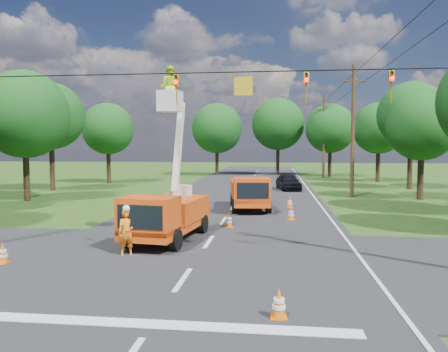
# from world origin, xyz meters

# --- Properties ---
(ground) EXTENTS (140.00, 140.00, 0.00)m
(ground) POSITION_xyz_m (0.00, 20.00, 0.00)
(ground) COLOR #214514
(ground) RESTS_ON ground
(road_main) EXTENTS (12.00, 100.00, 0.06)m
(road_main) POSITION_xyz_m (0.00, 20.00, 0.00)
(road_main) COLOR black
(road_main) RESTS_ON ground
(road_cross) EXTENTS (56.00, 10.00, 0.07)m
(road_cross) POSITION_xyz_m (0.00, 2.00, 0.00)
(road_cross) COLOR black
(road_cross) RESTS_ON ground
(stop_bar) EXTENTS (9.00, 0.45, 0.02)m
(stop_bar) POSITION_xyz_m (0.00, -3.20, 0.00)
(stop_bar) COLOR silver
(stop_bar) RESTS_ON ground
(edge_line) EXTENTS (0.12, 90.00, 0.02)m
(edge_line) POSITION_xyz_m (5.60, 20.00, 0.00)
(edge_line) COLOR silver
(edge_line) RESTS_ON ground
(bucket_truck) EXTENTS (2.75, 5.66, 7.20)m
(bucket_truck) POSITION_xyz_m (-1.75, 5.17, 1.57)
(bucket_truck) COLOR red
(bucket_truck) RESTS_ON ground
(second_truck) EXTENTS (2.79, 5.82, 2.10)m
(second_truck) POSITION_xyz_m (1.11, 14.31, 1.09)
(second_truck) COLOR red
(second_truck) RESTS_ON ground
(ground_worker) EXTENTS (0.72, 0.62, 1.68)m
(ground_worker) POSITION_xyz_m (-2.60, 2.63, 0.84)
(ground_worker) COLOR orange
(ground_worker) RESTS_ON ground
(distant_car) EXTENTS (2.47, 4.52, 1.46)m
(distant_car) POSITION_xyz_m (3.83, 26.65, 0.73)
(distant_car) COLOR black
(distant_car) RESTS_ON ground
(traffic_cone_0) EXTENTS (0.38, 0.38, 0.71)m
(traffic_cone_0) POSITION_xyz_m (2.75, -2.48, 0.36)
(traffic_cone_0) COLOR #E1600B
(traffic_cone_0) RESTS_ON ground
(traffic_cone_1) EXTENTS (0.38, 0.38, 0.71)m
(traffic_cone_1) POSITION_xyz_m (0.46, 8.33, 0.36)
(traffic_cone_1) COLOR #E1600B
(traffic_cone_1) RESTS_ON ground
(traffic_cone_2) EXTENTS (0.38, 0.38, 0.71)m
(traffic_cone_2) POSITION_xyz_m (3.50, 10.83, 0.36)
(traffic_cone_2) COLOR #E1600B
(traffic_cone_2) RESTS_ON ground
(traffic_cone_3) EXTENTS (0.38, 0.38, 0.71)m
(traffic_cone_3) POSITION_xyz_m (-6.31, 1.08, 0.36)
(traffic_cone_3) COLOR #E1600B
(traffic_cone_3) RESTS_ON ground
(traffic_cone_6) EXTENTS (0.38, 0.38, 0.71)m
(traffic_cone_6) POSITION_xyz_m (3.58, 15.40, 0.36)
(traffic_cone_6) COLOR #E1600B
(traffic_cone_6) RESTS_ON ground
(pole_right_mid) EXTENTS (1.80, 0.30, 10.00)m
(pole_right_mid) POSITION_xyz_m (8.50, 22.00, 5.11)
(pole_right_mid) COLOR #4C3823
(pole_right_mid) RESTS_ON ground
(pole_right_far) EXTENTS (1.80, 0.30, 10.00)m
(pole_right_far) POSITION_xyz_m (8.50, 42.00, 5.11)
(pole_right_far) COLOR #4C3823
(pole_right_far) RESTS_ON ground
(signal_span) EXTENTS (18.00, 0.29, 1.07)m
(signal_span) POSITION_xyz_m (2.23, 1.99, 5.88)
(signal_span) COLOR black
(signal_span) RESTS_ON ground
(tree_left_d) EXTENTS (6.20, 6.20, 9.24)m
(tree_left_d) POSITION_xyz_m (-15.00, 17.00, 6.12)
(tree_left_d) COLOR #382616
(tree_left_d) RESTS_ON ground
(tree_left_e) EXTENTS (5.80, 5.80, 9.41)m
(tree_left_e) POSITION_xyz_m (-16.80, 24.00, 6.49)
(tree_left_e) COLOR #382616
(tree_left_e) RESTS_ON ground
(tree_left_f) EXTENTS (5.40, 5.40, 8.40)m
(tree_left_f) POSITION_xyz_m (-14.80, 32.00, 5.69)
(tree_left_f) COLOR #382616
(tree_left_f) RESTS_ON ground
(tree_right_c) EXTENTS (5.00, 5.00, 7.83)m
(tree_right_c) POSITION_xyz_m (13.20, 21.00, 5.31)
(tree_right_c) COLOR #382616
(tree_right_c) RESTS_ON ground
(tree_right_d) EXTENTS (6.00, 6.00, 9.70)m
(tree_right_d) POSITION_xyz_m (14.80, 29.00, 6.68)
(tree_right_d) COLOR #382616
(tree_right_d) RESTS_ON ground
(tree_right_e) EXTENTS (5.60, 5.60, 8.63)m
(tree_right_e) POSITION_xyz_m (13.80, 37.00, 5.81)
(tree_right_e) COLOR #382616
(tree_right_e) RESTS_ON ground
(tree_far_a) EXTENTS (6.60, 6.60, 9.50)m
(tree_far_a) POSITION_xyz_m (-5.00, 45.00, 6.19)
(tree_far_a) COLOR #382616
(tree_far_a) RESTS_ON ground
(tree_far_b) EXTENTS (7.00, 7.00, 10.32)m
(tree_far_b) POSITION_xyz_m (3.00, 47.00, 6.81)
(tree_far_b) COLOR #382616
(tree_far_b) RESTS_ON ground
(tree_far_c) EXTENTS (6.20, 6.20, 9.18)m
(tree_far_c) POSITION_xyz_m (9.50, 44.00, 6.06)
(tree_far_c) COLOR #382616
(tree_far_c) RESTS_ON ground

